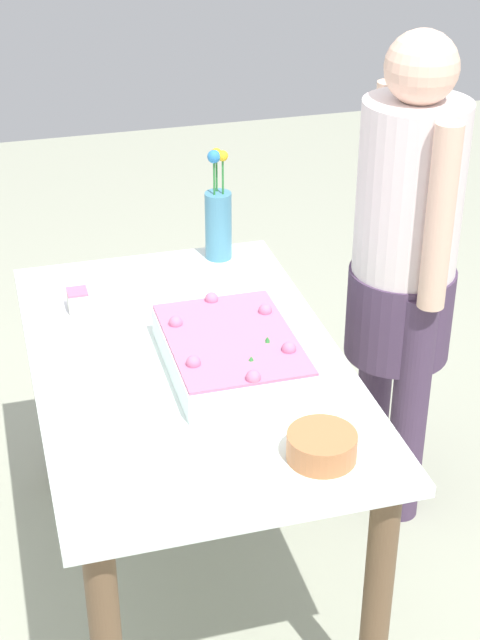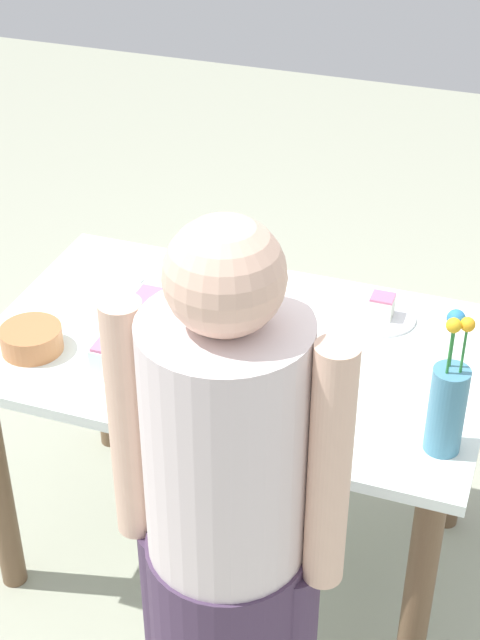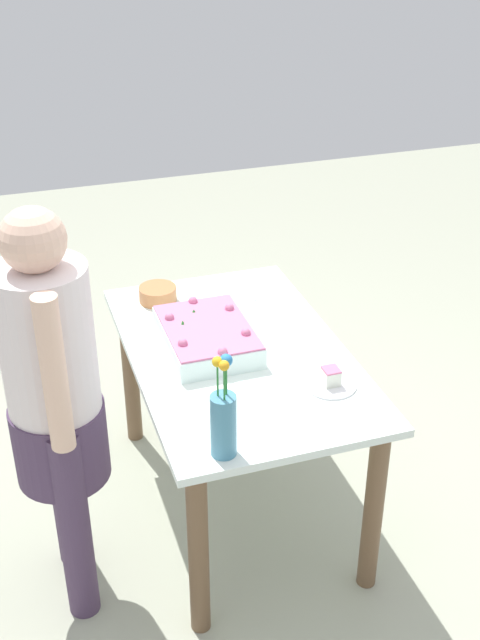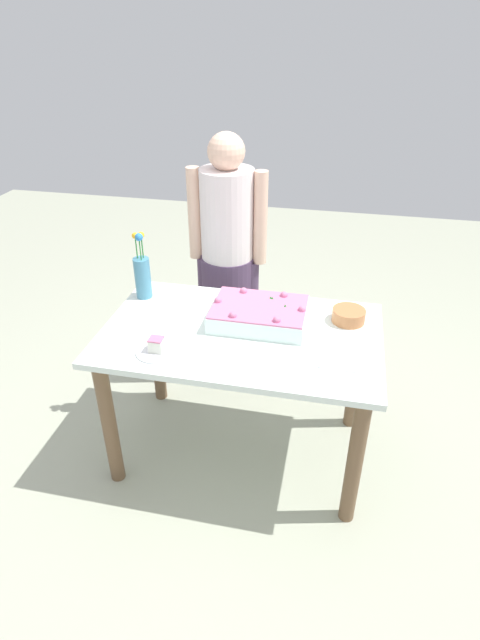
% 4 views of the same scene
% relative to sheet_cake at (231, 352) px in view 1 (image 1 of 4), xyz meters
% --- Properties ---
extents(ground_plane, '(8.00, 8.00, 0.00)m').
position_rel_sheet_cake_xyz_m(ground_plane, '(0.07, 0.10, -0.79)').
color(ground_plane, '#A3A690').
extents(dining_table, '(1.28, 0.79, 0.74)m').
position_rel_sheet_cake_xyz_m(dining_table, '(0.07, 0.10, -0.18)').
color(dining_table, white).
rests_on(dining_table, ground_plane).
extents(sheet_cake, '(0.44, 0.32, 0.11)m').
position_rel_sheet_cake_xyz_m(sheet_cake, '(0.00, 0.00, 0.00)').
color(sheet_cake, white).
rests_on(sheet_cake, dining_table).
extents(serving_plate_with_slice, '(0.19, 0.19, 0.07)m').
position_rel_sheet_cake_xyz_m(serving_plate_with_slice, '(0.39, 0.34, -0.03)').
color(serving_plate_with_slice, white).
rests_on(serving_plate_with_slice, dining_table).
extents(cake_knife, '(0.19, 0.03, 0.00)m').
position_rel_sheet_cake_xyz_m(cake_knife, '(-0.38, 0.30, -0.04)').
color(cake_knife, silver).
rests_on(cake_knife, dining_table).
extents(flower_vase, '(0.08, 0.08, 0.35)m').
position_rel_sheet_cake_xyz_m(flower_vase, '(0.63, -0.13, 0.08)').
color(flower_vase, teal).
rests_on(flower_vase, dining_table).
extents(fruit_bowl, '(0.16, 0.16, 0.06)m').
position_rel_sheet_cake_xyz_m(fruit_bowl, '(-0.41, -0.09, -0.01)').
color(fruit_bowl, '#BA7444').
rests_on(fruit_bowl, dining_table).
extents(person_standing, '(0.45, 0.31, 1.49)m').
position_rel_sheet_cake_xyz_m(person_standing, '(0.29, -0.60, 0.06)').
color(person_standing, '#493551').
rests_on(person_standing, ground_plane).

